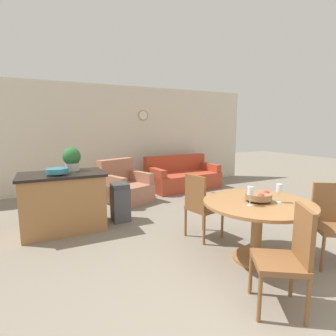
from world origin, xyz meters
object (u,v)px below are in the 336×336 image
armchair (124,188)px  fruit_bowl (258,196)px  dining_table (257,215)px  teal_bowl (57,171)px  wine_glass_left (250,192)px  wine_glass_right (279,189)px  trash_bin (120,202)px  dining_chair_near_left (288,254)px  couch (182,177)px  dining_chair_near_right (332,220)px  dining_chair_far_side (200,204)px  kitchen_island (63,202)px  potted_plant (72,159)px

armchair → fruit_bowl: bearing=-98.9°
dining_table → armchair: (-0.72, 3.24, -0.27)m
teal_bowl → wine_glass_left: bearing=-46.9°
wine_glass_right → teal_bowl: (-2.30, 2.08, 0.07)m
wine_glass_right → trash_bin: size_ratio=0.33×
dining_chair_near_left → teal_bowl: 3.26m
dining_chair_near_left → armchair: size_ratio=0.81×
wine_glass_left → teal_bowl: size_ratio=0.69×
trash_bin → couch: bearing=38.5°
teal_bowl → trash_bin: teal_bowl is taller
dining_table → teal_bowl: teal_bowl is taller
dining_chair_near_right → wine_glass_left: wine_glass_left is taller
dining_chair_far_side → kitchen_island: bearing=-137.1°
dining_table → trash_bin: dining_table is taller
dining_chair_near_right → couch: 4.24m
dining_chair_near_left → wine_glass_left: size_ratio=4.31×
kitchen_island → fruit_bowl: bearing=-45.3°
dining_chair_near_right → wine_glass_left: bearing=14.5°
dining_table → dining_chair_near_right: bearing=-27.4°
teal_bowl → dining_chair_near_left: bearing=-58.0°
armchair → dining_chair_far_side: bearing=-100.8°
kitchen_island → couch: kitchen_island is taller
dining_chair_far_side → potted_plant: bearing=-143.7°
dining_chair_near_right → wine_glass_right: size_ratio=4.31×
dining_chair_near_right → potted_plant: 3.80m
fruit_bowl → wine_glass_right: bearing=-34.0°
wine_glass_left → wine_glass_right: size_ratio=1.00×
wine_glass_right → couch: (0.86, 3.94, -0.62)m
teal_bowl → armchair: (1.40, 1.29, -0.67)m
wine_glass_right → dining_chair_far_side: bearing=115.2°
dining_table → fruit_bowl: 0.24m
dining_chair_far_side → trash_bin: 1.52m
teal_bowl → trash_bin: 1.19m
dining_chair_near_right → trash_bin: 3.15m
wine_glass_left → teal_bowl: (-1.90, 2.03, 0.07)m
teal_bowl → trash_bin: (0.99, 0.13, -0.65)m
dining_table → armchair: size_ratio=1.10×
wine_glass_left → armchair: (-0.51, 3.32, -0.61)m
trash_bin → armchair: (0.41, 1.16, -0.02)m
dining_chair_near_left → dining_chair_far_side: (0.14, 1.63, 0.00)m
dining_chair_near_left → wine_glass_left: wine_glass_left is taller
couch → dining_chair_near_left: bearing=-113.4°
dining_chair_far_side → fruit_bowl: dining_chair_far_side is taller
dining_table → dining_chair_near_right: 0.89m
dining_chair_near_right → armchair: dining_chair_near_right is taller
kitchen_island → armchair: 1.78m
dining_table → dining_chair_far_side: 0.89m
fruit_bowl → trash_bin: size_ratio=0.46×
dining_chair_far_side → wine_glass_left: size_ratio=4.31×
fruit_bowl → trash_bin: bearing=118.5°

